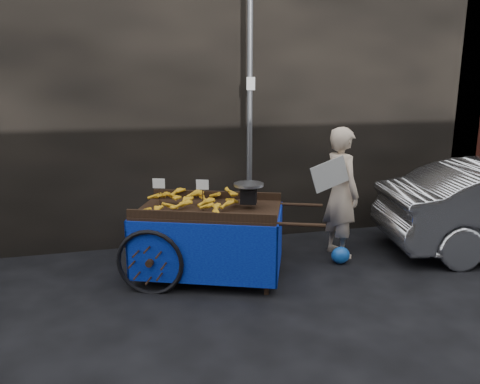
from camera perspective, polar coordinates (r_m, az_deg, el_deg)
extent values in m
plane|color=black|center=(5.98, 1.65, -10.71)|extent=(80.00, 80.00, 0.00)
cube|color=black|center=(7.85, -10.90, 13.64)|extent=(11.00, 2.00, 5.00)
cylinder|color=slate|center=(6.80, 1.18, 9.71)|extent=(0.08, 0.08, 4.00)
cube|color=white|center=(6.73, 1.31, 13.08)|extent=(0.12, 0.02, 0.18)
cube|color=black|center=(5.83, -3.78, -2.30)|extent=(2.01, 1.65, 0.07)
cube|color=black|center=(6.29, -2.89, -0.38)|extent=(1.63, 0.68, 0.11)
cube|color=black|center=(5.33, -4.85, -2.99)|extent=(1.63, 0.68, 0.11)
cube|color=black|center=(5.46, 3.31, -8.19)|extent=(0.07, 0.07, 0.87)
cube|color=black|center=(6.28, 3.90, -5.28)|extent=(0.07, 0.07, 0.87)
cylinder|color=black|center=(5.31, 7.47, -3.98)|extent=(0.52, 0.24, 0.04)
cylinder|color=black|center=(6.14, 7.50, -1.56)|extent=(0.52, 0.24, 0.04)
torus|color=black|center=(5.60, -10.94, -8.48)|extent=(0.77, 0.35, 0.81)
torus|color=black|center=(6.65, -7.80, -4.78)|extent=(0.77, 0.35, 0.81)
cylinder|color=black|center=(6.12, -9.23, -6.47)|extent=(0.50, 1.15, 0.05)
cube|color=#070C8F|center=(5.43, -4.86, -7.62)|extent=(1.66, 0.68, 0.74)
cube|color=#070C8F|center=(6.45, -2.78, -4.12)|extent=(1.66, 0.68, 0.74)
cube|color=#070C8F|center=(6.16, -11.79, -5.26)|extent=(0.44, 1.05, 0.74)
cube|color=#070C8F|center=(5.84, 4.80, -6.08)|extent=(0.44, 1.05, 0.74)
cube|color=black|center=(5.76, 1.06, -0.56)|extent=(0.24, 0.21, 0.17)
cylinder|color=silver|center=(5.72, 1.07, 0.91)|extent=(0.48, 0.48, 0.03)
cube|color=white|center=(5.77, -9.88, 1.04)|extent=(0.14, 0.07, 0.12)
cube|color=white|center=(5.64, -4.61, 0.90)|extent=(0.14, 0.07, 0.12)
imported|color=beige|center=(6.69, 12.21, -0.05)|extent=(0.53, 0.73, 1.83)
cube|color=silver|center=(6.30, 10.89, 2.12)|extent=(0.59, 0.05, 0.50)
ellipsoid|color=#1752B2|center=(6.59, 12.15, -7.55)|extent=(0.26, 0.21, 0.23)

